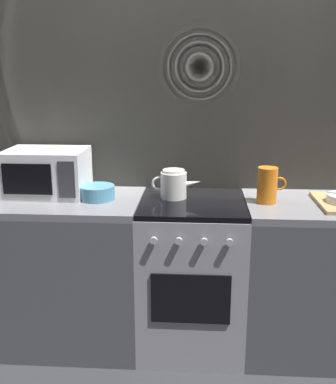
% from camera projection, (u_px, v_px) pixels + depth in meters
% --- Properties ---
extents(ground_plane, '(8.00, 8.00, 0.00)m').
position_uv_depth(ground_plane, '(191.00, 341.00, 2.84)').
color(ground_plane, '#2D2D33').
extents(back_wall, '(3.60, 0.05, 2.40)m').
position_uv_depth(back_wall, '(194.00, 140.00, 2.84)').
color(back_wall, '#B2AD9E').
rests_on(back_wall, ground_plane).
extents(counter_left, '(1.20, 0.60, 0.90)m').
position_uv_depth(counter_left, '(42.00, 270.00, 2.78)').
color(counter_left, '#515459').
rests_on(counter_left, ground_plane).
extents(stove_unit, '(0.60, 0.63, 0.90)m').
position_uv_depth(stove_unit, '(192.00, 274.00, 2.73)').
color(stove_unit, '#9E9EA3').
rests_on(stove_unit, ground_plane).
extents(microwave, '(0.46, 0.35, 0.27)m').
position_uv_depth(microwave, '(47.00, 172.00, 2.70)').
color(microwave, white).
rests_on(microwave, counter_left).
extents(kettle, '(0.28, 0.15, 0.17)m').
position_uv_depth(kettle, '(174.00, 184.00, 2.65)').
color(kettle, white).
rests_on(kettle, stove_unit).
extents(mixing_bowl, '(0.20, 0.20, 0.08)m').
position_uv_depth(mixing_bowl, '(97.00, 193.00, 2.63)').
color(mixing_bowl, teal).
rests_on(mixing_bowl, counter_left).
extents(pitcher, '(0.16, 0.11, 0.20)m').
position_uv_depth(pitcher, '(267.00, 185.00, 2.55)').
color(pitcher, orange).
rests_on(pitcher, counter_right).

